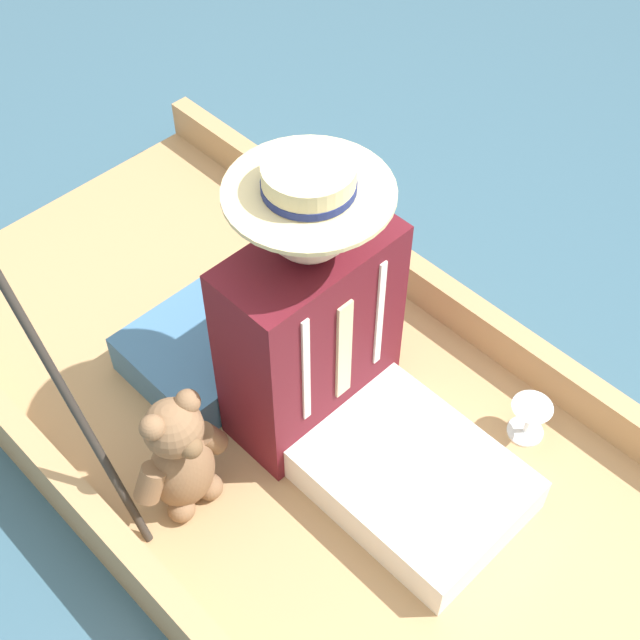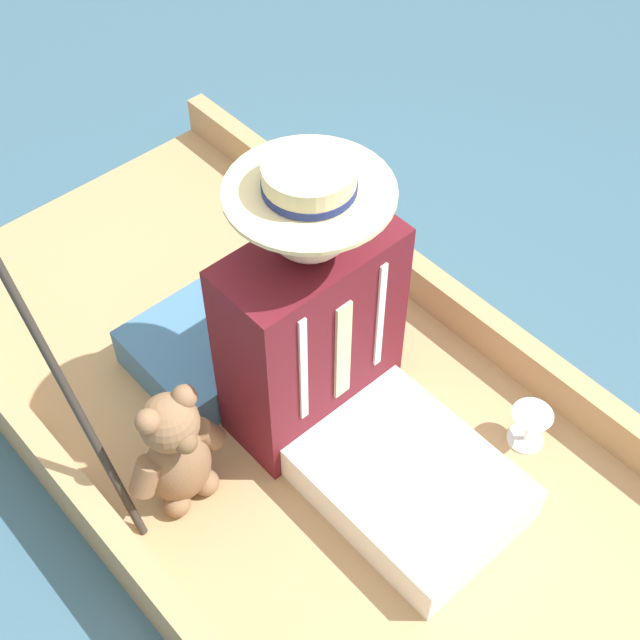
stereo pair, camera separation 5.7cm
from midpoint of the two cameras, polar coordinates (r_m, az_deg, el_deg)
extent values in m
plane|color=#385B70|center=(2.34, 0.36, -9.92)|extent=(16.00, 16.00, 0.00)
cube|color=tan|center=(2.30, 0.36, -9.28)|extent=(1.15, 2.61, 0.10)
cube|color=tan|center=(2.46, 9.48, -0.18)|extent=(0.06, 2.61, 0.12)
cube|color=tan|center=(2.05, -11.04, -16.62)|extent=(0.06, 2.61, 0.12)
cube|color=teal|center=(2.41, -6.85, -1.28)|extent=(0.50, 0.35, 0.12)
cube|color=white|center=(2.16, 5.29, -10.16)|extent=(0.39, 0.49, 0.11)
cube|color=#5B141E|center=(2.11, -1.38, -1.06)|extent=(0.43, 0.21, 0.57)
cube|color=beige|center=(2.02, 0.74, -2.00)|extent=(0.04, 0.01, 0.31)
cube|color=white|center=(2.06, 3.06, 0.30)|extent=(0.02, 0.01, 0.34)
cube|color=white|center=(1.95, -1.73, -3.35)|extent=(0.02, 0.01, 0.34)
sphere|color=beige|center=(1.83, -1.60, 6.65)|extent=(0.20, 0.20, 0.20)
cylinder|color=beige|center=(1.78, -1.64, 8.18)|extent=(0.35, 0.35, 0.01)
cylinder|color=beige|center=(1.76, -1.67, 9.06)|extent=(0.19, 0.19, 0.06)
cylinder|color=navy|center=(1.77, -1.65, 8.59)|extent=(0.19, 0.19, 0.02)
ellipsoid|color=#846042|center=(2.12, -9.56, -9.43)|extent=(0.16, 0.13, 0.24)
sphere|color=#846042|center=(1.98, -10.20, -6.83)|extent=(0.14, 0.14, 0.14)
sphere|color=brown|center=(1.96, -9.12, -8.03)|extent=(0.05, 0.05, 0.05)
sphere|color=#846042|center=(1.95, -9.30, -5.20)|extent=(0.06, 0.06, 0.06)
sphere|color=#846042|center=(1.92, -11.53, -6.78)|extent=(0.06, 0.06, 0.06)
cylinder|color=#846042|center=(2.11, -7.88, -7.51)|extent=(0.09, 0.06, 0.10)
cylinder|color=#846042|center=(2.07, -11.58, -10.19)|extent=(0.09, 0.06, 0.10)
sphere|color=#846042|center=(2.19, -7.84, -10.53)|extent=(0.07, 0.07, 0.07)
sphere|color=#846042|center=(2.17, -9.61, -11.84)|extent=(0.07, 0.07, 0.07)
cylinder|color=silver|center=(2.34, 12.30, -6.98)|extent=(0.09, 0.09, 0.01)
cylinder|color=silver|center=(2.31, 12.43, -6.54)|extent=(0.01, 0.01, 0.06)
cone|color=silver|center=(2.27, 12.65, -5.79)|extent=(0.10, 0.10, 0.05)
cylinder|color=#2D2823|center=(1.96, -16.97, -4.17)|extent=(0.02, 0.43, 0.80)
camera|label=1|loc=(0.03, -90.80, -0.94)|focal=50.00mm
camera|label=2|loc=(0.03, 89.20, 0.94)|focal=50.00mm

